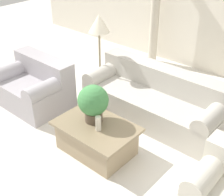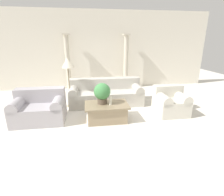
{
  "view_description": "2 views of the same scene",
  "coord_description": "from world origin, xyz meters",
  "views": [
    {
      "loc": [
        2.53,
        -2.9,
        2.97
      ],
      "look_at": [
        -0.06,
        0.08,
        0.6
      ],
      "focal_mm": 50.0,
      "sensor_mm": 36.0,
      "label": 1
    },
    {
      "loc": [
        -0.39,
        -4.63,
        2.03
      ],
      "look_at": [
        0.29,
        -0.03,
        0.48
      ],
      "focal_mm": 28.0,
      "sensor_mm": 36.0,
      "label": 2
    }
  ],
  "objects": [
    {
      "name": "ground_plane",
      "position": [
        0.0,
        0.0,
        0.0
      ],
      "size": [
        16.0,
        16.0,
        0.0
      ],
      "primitive_type": "plane",
      "color": "silver"
    },
    {
      "name": "wall_back",
      "position": [
        0.0,
        3.03,
        1.6
      ],
      "size": [
        10.0,
        0.06,
        3.2
      ],
      "color": "silver",
      "rests_on": "ground_plane"
    },
    {
      "name": "sofa_long",
      "position": [
        0.21,
        0.85,
        0.34
      ],
      "size": [
        2.34,
        0.91,
        0.82
      ],
      "color": "#B7B2A8",
      "rests_on": "ground_plane"
    },
    {
      "name": "loveseat",
      "position": [
        -1.64,
        -0.17,
        0.35
      ],
      "size": [
        1.27,
        0.91,
        0.82
      ],
      "color": "#ABA6AC",
      "rests_on": "ground_plane"
    },
    {
      "name": "coffee_table",
      "position": [
        0.09,
        -0.42,
        0.23
      ],
      "size": [
        1.12,
        0.76,
        0.45
      ],
      "color": "#998466",
      "rests_on": "ground_plane"
    },
    {
      "name": "potted_plant",
      "position": [
        -0.02,
        -0.35,
        0.75
      ],
      "size": [
        0.43,
        0.43,
        0.54
      ],
      "color": "brown",
      "rests_on": "coffee_table"
    },
    {
      "name": "pillar_candle",
      "position": [
        0.18,
        -0.47,
        0.55
      ],
      "size": [
        0.08,
        0.08,
        0.21
      ],
      "color": "silver",
      "rests_on": "coffee_table"
    },
    {
      "name": "floor_lamp",
      "position": [
        -0.94,
        0.77,
        1.3
      ],
      "size": [
        0.36,
        0.36,
        1.53
      ],
      "color": "gray",
      "rests_on": "ground_plane"
    },
    {
      "name": "column_left",
      "position": [
        -1.12,
        2.71,
        1.16
      ],
      "size": [
        0.27,
        0.27,
        2.27
      ],
      "color": "beige",
      "rests_on": "ground_plane"
    },
    {
      "name": "column_right",
      "position": [
        1.29,
        2.71,
        1.16
      ],
      "size": [
        0.27,
        0.27,
        2.27
      ],
      "color": "beige",
      "rests_on": "ground_plane"
    },
    {
      "name": "armchair",
      "position": [
        1.95,
        -0.23,
        0.35
      ],
      "size": [
        0.83,
        0.81,
        0.78
      ],
      "color": "beige",
      "rests_on": "ground_plane"
    }
  ]
}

